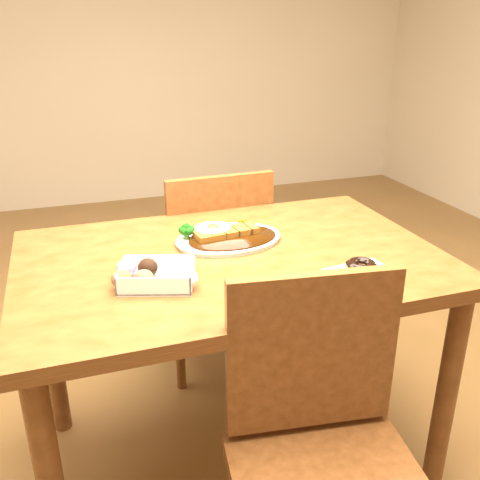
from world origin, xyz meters
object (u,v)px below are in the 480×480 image
object	(u,v)px
chair_far	(212,263)
pon_de_ring	(361,267)
katsu_curry_plate	(227,237)
donut_box	(155,274)
chair_near	(326,457)
table	(231,286)

from	to	relation	value
chair_far	pon_de_ring	distance (m)	0.83
katsu_curry_plate	donut_box	size ratio (longest dim) A/B	1.50
chair_near	donut_box	size ratio (longest dim) A/B	3.87
donut_box	chair_far	bearing A→B (deg)	63.17
pon_de_ring	chair_near	bearing A→B (deg)	-128.15
katsu_curry_plate	donut_box	distance (m)	0.33
chair_far	donut_box	world-z (taller)	chair_far
chair_far	katsu_curry_plate	distance (m)	0.52
chair_near	donut_box	distance (m)	0.59
chair_far	chair_near	world-z (taller)	same
chair_near	pon_de_ring	size ratio (longest dim) A/B	4.69
chair_far	donut_box	distance (m)	0.78
chair_far	pon_de_ring	size ratio (longest dim) A/B	4.69
chair_near	katsu_curry_plate	xyz separation A→B (m)	(-0.03, 0.64, 0.29)
table	chair_far	xyz separation A→B (m)	(0.09, 0.53, -0.17)
chair_near	table	bearing A→B (deg)	102.76
chair_near	katsu_curry_plate	distance (m)	0.70
chair_near	donut_box	xyz separation A→B (m)	(-0.29, 0.42, 0.30)
table	chair_far	world-z (taller)	chair_far
chair_far	pon_de_ring	world-z (taller)	chair_far
donut_box	pon_de_ring	bearing A→B (deg)	-11.54
chair_near	pon_de_ring	world-z (taller)	chair_near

